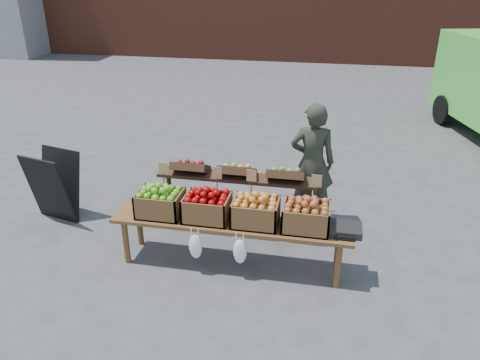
% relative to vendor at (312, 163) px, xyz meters
% --- Properties ---
extents(ground, '(80.00, 80.00, 0.00)m').
position_rel_vendor_xyz_m(ground, '(-0.88, -1.69, -0.81)').
color(ground, '#444446').
extents(vendor, '(0.62, 0.43, 1.62)m').
position_rel_vendor_xyz_m(vendor, '(0.00, 0.00, 0.00)').
color(vendor, '#282C22').
rests_on(vendor, ground).
extents(chalkboard_sign, '(0.71, 0.49, 0.97)m').
position_rel_vendor_xyz_m(chalkboard_sign, '(-3.36, -0.72, -0.32)').
color(chalkboard_sign, black).
rests_on(chalkboard_sign, ground).
extents(back_table, '(2.10, 0.44, 1.04)m').
position_rel_vendor_xyz_m(back_table, '(-0.89, -0.59, -0.29)').
color(back_table, '#352114').
rests_on(back_table, ground).
extents(display_bench, '(2.70, 0.56, 0.57)m').
position_rel_vendor_xyz_m(display_bench, '(-0.81, -1.31, -0.52)').
color(display_bench, brown).
rests_on(display_bench, ground).
extents(crate_golden_apples, '(0.50, 0.40, 0.28)m').
position_rel_vendor_xyz_m(crate_golden_apples, '(-1.63, -1.31, -0.10)').
color(crate_golden_apples, '#429922').
rests_on(crate_golden_apples, display_bench).
extents(crate_russet_pears, '(0.50, 0.40, 0.28)m').
position_rel_vendor_xyz_m(crate_russet_pears, '(-1.08, -1.31, -0.10)').
color(crate_russet_pears, '#830301').
rests_on(crate_russet_pears, display_bench).
extents(crate_red_apples, '(0.50, 0.40, 0.28)m').
position_rel_vendor_xyz_m(crate_red_apples, '(-0.53, -1.31, -0.10)').
color(crate_red_apples, gold).
rests_on(crate_red_apples, display_bench).
extents(crate_green_apples, '(0.50, 0.40, 0.28)m').
position_rel_vendor_xyz_m(crate_green_apples, '(0.02, -1.31, -0.10)').
color(crate_green_apples, '#A45A30').
rests_on(crate_green_apples, display_bench).
extents(weighing_scale, '(0.34, 0.30, 0.08)m').
position_rel_vendor_xyz_m(weighing_scale, '(0.44, -1.31, -0.20)').
color(weighing_scale, black).
rests_on(weighing_scale, display_bench).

